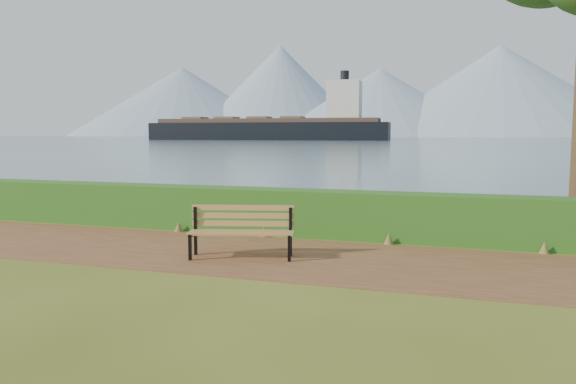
% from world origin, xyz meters
% --- Properties ---
extents(ground, '(140.00, 140.00, 0.00)m').
position_xyz_m(ground, '(0.00, 0.00, 0.00)').
color(ground, '#455217').
rests_on(ground, ground).
extents(path, '(40.00, 3.40, 0.01)m').
position_xyz_m(path, '(0.00, 0.30, 0.01)').
color(path, '#552F1D').
rests_on(path, ground).
extents(hedge, '(32.00, 0.85, 1.00)m').
position_xyz_m(hedge, '(0.00, 2.60, 0.50)').
color(hedge, '#1A4E16').
rests_on(hedge, ground).
extents(water, '(700.00, 510.00, 0.00)m').
position_xyz_m(water, '(0.00, 260.00, 0.01)').
color(water, '#445E6D').
rests_on(water, ground).
extents(mountains, '(585.00, 190.00, 70.00)m').
position_xyz_m(mountains, '(-9.17, 406.05, 27.70)').
color(mountains, '#788EA0').
rests_on(mountains, ground).
extents(bench, '(1.96, 1.02, 0.95)m').
position_xyz_m(bench, '(-0.78, 0.04, 0.55)').
color(bench, black).
rests_on(bench, ground).
extents(cargo_ship, '(78.87, 18.22, 23.73)m').
position_xyz_m(cargo_ship, '(-57.15, 162.68, 3.54)').
color(cargo_ship, black).
rests_on(cargo_ship, ground).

